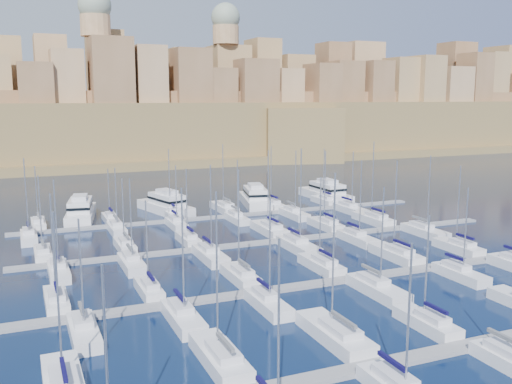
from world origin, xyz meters
name	(u,v)px	position (x,y,z in m)	size (l,w,h in m)	color
ground	(306,257)	(0.00, 0.00, 0.00)	(600.00, 600.00, 0.00)	black
pontoon_near	(470,345)	(0.00, -34.00, 0.20)	(84.00, 2.00, 0.40)	slate
pontoon_mid_near	(348,279)	(0.00, -12.00, 0.20)	(84.00, 2.00, 0.40)	slate
pontoon_mid_far	(278,241)	(0.00, 10.00, 0.20)	(84.00, 2.00, 0.40)	slate
pontoon_far	(231,216)	(0.00, 32.00, 0.20)	(84.00, 2.00, 0.40)	slate
sailboat_1	(220,357)	(-23.54, -28.14, 0.77)	(2.99, 9.96, 16.11)	silver
sailboat_2	(335,334)	(-11.37, -27.74, 0.78)	(3.23, 10.78, 17.06)	silver
sailboat_3	(427,323)	(-0.99, -28.90, 0.72)	(2.53, 8.42, 12.33)	silver
sailboat_9	(509,361)	(-0.07, -38.71, 0.72)	(2.29, 7.62, 12.21)	silver
sailboat_12	(56,300)	(-36.08, -6.91, 0.73)	(2.52, 8.40, 13.49)	silver
sailboat_13	(149,289)	(-25.36, -7.22, 0.72)	(2.33, 7.77, 11.98)	silver
sailboat_14	(240,276)	(-13.15, -6.63, 0.75)	(2.69, 8.97, 14.99)	silver
sailboat_15	(321,265)	(-0.94, -6.49, 0.74)	(2.77, 9.25, 13.31)	silver
sailboat_16	(396,254)	(11.99, -6.07, 0.76)	(3.03, 10.11, 15.03)	silver
sailboat_17	(458,247)	(23.45, -6.57, 0.74)	(2.73, 9.09, 13.81)	silver
sailboat_18	(84,331)	(-34.19, -17.30, 0.73)	(2.65, 8.83, 12.68)	silver
sailboat_19	(183,317)	(-24.02, -17.51, 0.75)	(2.77, 9.25, 15.08)	silver
sailboat_20	(268,303)	(-13.98, -17.24, 0.74)	(2.61, 8.70, 13.45)	silver
sailboat_21	(377,288)	(0.44, -17.88, 0.75)	(3.00, 10.00, 13.70)	silver
sailboat_22	(460,274)	(14.05, -17.19, 0.73)	(2.58, 8.59, 12.69)	silver
sailboat_24	(43,254)	(-36.54, 14.91, 0.73)	(2.41, 8.03, 12.77)	silver
sailboat_25	(125,245)	(-24.34, 14.98, 0.72)	(2.45, 8.18, 11.66)	silver
sailboat_26	(188,239)	(-13.98, 14.90, 0.72)	(2.40, 8.01, 12.70)	silver
sailboat_27	(269,229)	(1.28, 16.12, 0.77)	(3.15, 10.50, 15.04)	silver
sailboat_28	(326,225)	(12.38, 15.55, 0.75)	(2.80, 9.33, 14.57)	silver
sailboat_29	(373,219)	(23.16, 16.08, 0.77)	(3.12, 10.41, 15.88)	silver
sailboat_30	(59,271)	(-35.02, 4.79, 0.74)	(2.59, 8.64, 13.59)	silver
sailboat_31	(132,263)	(-25.23, 4.62, 0.74)	(2.69, 8.98, 13.18)	silver
sailboat_32	(210,255)	(-13.71, 4.26, 0.75)	(2.92, 9.72, 14.61)	silver
sailboat_33	(298,246)	(0.77, 3.97, 0.77)	(3.09, 10.30, 16.46)	silver
sailboat_34	(357,238)	(12.08, 4.52, 0.75)	(2.76, 9.19, 14.13)	silver
sailboat_35	(425,231)	(25.60, 4.13, 0.76)	(3.00, 9.99, 14.41)	silver
sailboat_36	(38,224)	(-36.31, 36.98, 0.72)	(2.45, 8.17, 11.73)	silver
sailboat_37	(110,218)	(-23.29, 36.71, 0.70)	(2.29, 7.63, 10.59)	silver
sailboat_38	(171,213)	(-11.13, 37.35, 0.74)	(2.68, 8.93, 13.92)	silver
sailboat_39	(224,208)	(0.66, 38.05, 0.76)	(3.11, 10.36, 14.47)	silver
sailboat_40	(272,205)	(11.36, 37.20, 0.74)	(2.58, 8.61, 13.74)	silver
sailboat_41	(324,201)	(24.42, 37.12, 0.73)	(2.53, 8.45, 12.74)	silver
sailboat_42	(29,237)	(-38.21, 26.80, 0.74)	(2.58, 8.61, 14.36)	silver
sailboat_43	(117,229)	(-23.61, 27.03, 0.72)	(2.45, 8.15, 12.05)	silver
sailboat_44	(176,224)	(-12.78, 27.02, 0.72)	(2.45, 8.17, 11.99)	silver
sailboat_45	(237,218)	(-0.73, 27.09, 0.72)	(2.41, 8.04, 12.43)	silver
sailboat_46	(294,214)	(11.37, 26.56, 0.74)	(2.73, 9.11, 13.81)	silver
sailboat_47	(350,209)	(24.37, 26.28, 0.74)	(2.91, 9.69, 13.22)	silver
motor_yacht_a	(81,211)	(-28.26, 41.31, 1.73)	(7.79, 16.86, 5.25)	silver
motor_yacht_b	(166,205)	(-11.08, 41.35, 1.73)	(9.00, 17.03, 5.25)	silver
motor_yacht_c	(255,198)	(9.18, 41.46, 1.73)	(8.67, 17.26, 5.25)	silver
motor_yacht_d	(326,192)	(27.45, 41.72, 1.73)	(5.52, 17.22, 5.25)	silver
fortified_city	(121,121)	(-0.19, 155.26, 14.74)	(460.00, 108.95, 59.52)	brown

